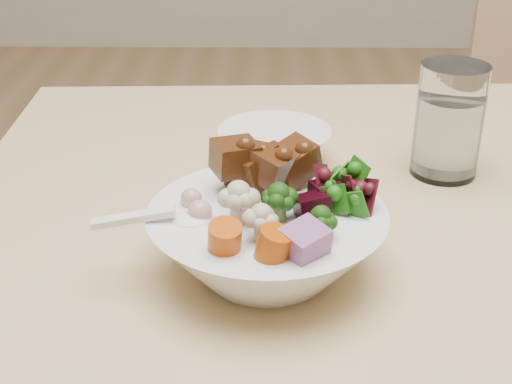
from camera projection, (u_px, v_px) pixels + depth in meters
food_bowl at (269, 237)px, 0.62m from camera, size 0.21×0.21×0.11m
soup_spoon at (176, 220)px, 0.59m from camera, size 0.10×0.03×0.02m
water_glass at (448, 125)px, 0.79m from camera, size 0.07×0.07×0.13m
side_bowl at (274, 147)px, 0.83m from camera, size 0.13×0.13×0.04m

